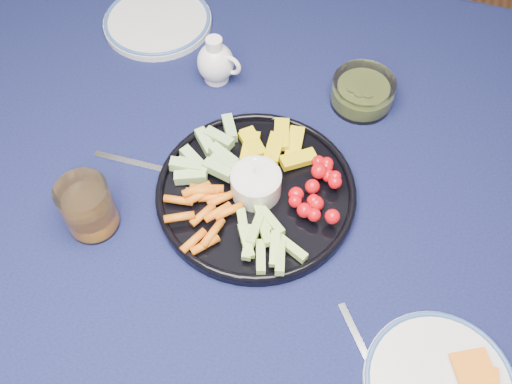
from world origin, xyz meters
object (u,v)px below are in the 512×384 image
(creamer_pitcher, at_px, (216,62))
(juice_tumbler, at_px, (89,209))
(side_plate_extra, at_px, (158,21))
(pickle_bowl, at_px, (362,93))
(cheese_plate, at_px, (441,384))
(dining_table, at_px, (223,167))
(crudite_platter, at_px, (255,189))

(creamer_pitcher, bearing_deg, juice_tumbler, -101.34)
(creamer_pitcher, bearing_deg, side_plate_extra, 148.24)
(pickle_bowl, height_order, cheese_plate, pickle_bowl)
(juice_tumbler, bearing_deg, pickle_bowl, 48.42)
(creamer_pitcher, distance_m, pickle_bowl, 0.28)
(pickle_bowl, relative_size, side_plate_extra, 0.52)
(dining_table, height_order, pickle_bowl, pickle_bowl)
(cheese_plate, relative_size, juice_tumbler, 2.15)
(creamer_pitcher, distance_m, side_plate_extra, 0.21)
(crudite_platter, xyz_separation_m, side_plate_extra, (-0.33, 0.34, -0.01))
(side_plate_extra, bearing_deg, cheese_plate, -39.92)
(dining_table, bearing_deg, juice_tumbler, -119.82)
(pickle_bowl, xyz_separation_m, juice_tumbler, (-0.35, -0.40, 0.02))
(creamer_pitcher, distance_m, cheese_plate, 0.67)
(juice_tumbler, distance_m, side_plate_extra, 0.49)
(crudite_platter, bearing_deg, cheese_plate, -32.57)
(dining_table, xyz_separation_m, crudite_platter, (0.10, -0.10, 0.11))
(side_plate_extra, bearing_deg, creamer_pitcher, -31.76)
(dining_table, relative_size, crudite_platter, 4.99)
(juice_tumbler, bearing_deg, crudite_platter, 30.07)
(creamer_pitcher, bearing_deg, cheese_plate, -42.38)
(pickle_bowl, distance_m, side_plate_extra, 0.46)
(crudite_platter, bearing_deg, pickle_bowl, 65.17)
(dining_table, distance_m, side_plate_extra, 0.35)
(crudite_platter, bearing_deg, side_plate_extra, 133.84)
(crudite_platter, bearing_deg, juice_tumbler, -149.93)
(cheese_plate, bearing_deg, side_plate_extra, 140.08)
(cheese_plate, bearing_deg, crudite_platter, 147.43)
(crudite_platter, bearing_deg, dining_table, 135.21)
(pickle_bowl, distance_m, cheese_plate, 0.53)
(creamer_pitcher, height_order, cheese_plate, creamer_pitcher)
(dining_table, relative_size, juice_tumbler, 17.03)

